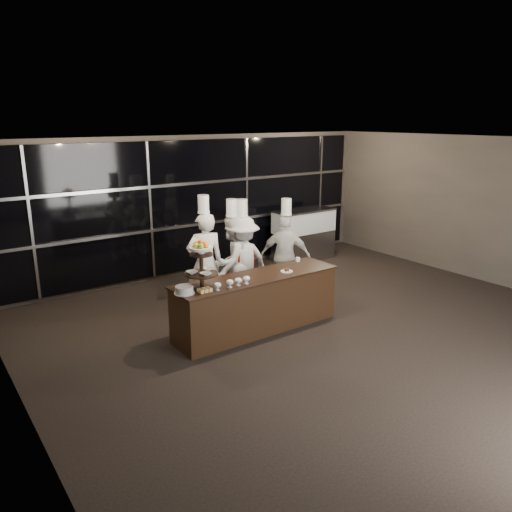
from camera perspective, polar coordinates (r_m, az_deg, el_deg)
room at (r=7.24m, az=13.38°, el=0.25°), size 10.00×10.00×10.00m
window_wall at (r=11.03m, az=-6.32°, el=5.81°), size 8.60×0.10×2.80m
buffet_counter at (r=8.10m, az=0.09°, el=-5.35°), size 2.84×0.74×0.92m
display_stand at (r=7.31m, az=-6.27°, el=-0.57°), size 0.48×0.48×0.74m
compotes at (r=7.43m, az=-2.63°, el=-2.94°), size 0.62×0.11×0.12m
layer_cake at (r=7.24m, az=-8.20°, el=-3.85°), size 0.30×0.30×0.11m
pastry_squares at (r=7.27m, az=-5.88°, el=-3.90°), size 0.20×0.13×0.05m
small_plate at (r=8.18m, az=3.53°, el=-1.70°), size 0.20×0.20×0.05m
chef_cup at (r=8.76m, az=4.80°, el=-0.40°), size 0.08×0.08×0.07m
display_case at (r=12.07m, az=5.46°, el=2.73°), size 1.51×0.66×1.24m
chef_a at (r=8.78m, az=-5.84°, el=-0.63°), size 0.74×0.57×2.09m
chef_b at (r=9.02m, az=-2.73°, el=-0.57°), size 0.96×0.83×1.98m
chef_c at (r=9.03m, az=-1.57°, el=-0.58°), size 1.12×0.70×1.97m
chef_d at (r=9.48m, az=3.39°, el=0.07°), size 0.93×0.96×1.92m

